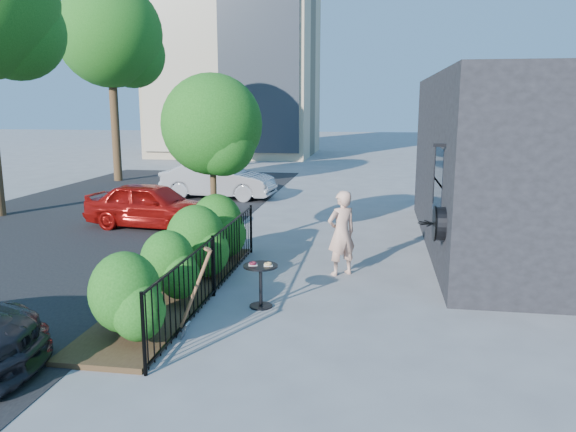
% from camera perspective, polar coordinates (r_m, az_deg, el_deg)
% --- Properties ---
extents(ground, '(120.00, 120.00, 0.00)m').
position_cam_1_polar(ground, '(9.80, 1.02, -8.58)').
color(ground, gray).
rests_on(ground, ground).
extents(shop_building, '(6.22, 9.00, 4.00)m').
position_cam_1_polar(shop_building, '(14.32, 26.24, 4.81)').
color(shop_building, black).
rests_on(shop_building, ground).
extents(fence, '(0.05, 6.05, 1.10)m').
position_cam_1_polar(fence, '(9.93, -7.60, -5.00)').
color(fence, black).
rests_on(fence, ground).
extents(planting_bed, '(1.30, 6.00, 0.08)m').
position_cam_1_polar(planting_bed, '(10.31, -11.29, -7.55)').
color(planting_bed, '#382616').
rests_on(planting_bed, ground).
extents(shrubs, '(1.10, 5.60, 1.24)m').
position_cam_1_polar(shrubs, '(10.17, -10.71, -3.90)').
color(shrubs, '#174F12').
rests_on(shrubs, ground).
extents(patio_tree, '(2.20, 2.20, 3.94)m').
position_cam_1_polar(patio_tree, '(12.40, -7.51, 8.58)').
color(patio_tree, '#3F2B19').
rests_on(patio_tree, ground).
extents(street, '(9.00, 30.00, 0.01)m').
position_cam_1_polar(street, '(15.05, -24.63, -2.51)').
color(street, black).
rests_on(street, ground).
extents(street_tree_far, '(4.40, 4.40, 8.28)m').
position_cam_1_polar(street_tree_far, '(25.79, -17.52, 16.56)').
color(street_tree_far, '#3F2B19').
rests_on(street_tree_far, ground).
extents(cafe_table, '(0.58, 0.58, 0.77)m').
position_cam_1_polar(cafe_table, '(9.36, -2.79, -6.32)').
color(cafe_table, black).
rests_on(cafe_table, ground).
extents(woman, '(0.74, 0.69, 1.69)m').
position_cam_1_polar(woman, '(11.06, 5.46, -1.74)').
color(woman, '#D7A38B').
rests_on(woman, ground).
extents(shovel, '(0.52, 0.18, 1.40)m').
position_cam_1_polar(shovel, '(8.21, -9.58, -8.20)').
color(shovel, brown).
rests_on(shovel, ground).
extents(car_red, '(3.82, 1.91, 1.25)m').
position_cam_1_polar(car_red, '(15.73, -13.62, 1.08)').
color(car_red, '#9B100C').
rests_on(car_red, ground).
extents(car_silver, '(4.13, 1.72, 1.33)m').
position_cam_1_polar(car_silver, '(20.29, -7.10, 3.67)').
color(car_silver, '#A1A1A6').
rests_on(car_silver, ground).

